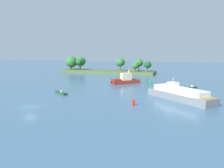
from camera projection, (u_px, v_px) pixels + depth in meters
name	position (u px, v px, depth m)	size (l,w,h in m)	color
ground_plane	(29.00, 107.00, 48.99)	(400.00, 400.00, 0.00)	#3D607F
treeline_island	(100.00, 67.00, 122.35)	(51.18, 12.89, 8.69)	#4C6038
fishing_skiff	(61.00, 93.00, 63.22)	(5.22, 3.93, 1.03)	#19472D
tugboat	(125.00, 80.00, 82.57)	(10.19, 9.64, 5.09)	maroon
white_riverboat	(180.00, 94.00, 55.63)	(17.18, 16.24, 5.56)	slate
small_motorboat	(191.00, 88.00, 72.21)	(3.77, 3.39, 1.04)	#19472D
channel_buoy_red	(133.00, 102.00, 50.03)	(0.70, 0.70, 1.90)	red
channel_buoy_green	(150.00, 82.00, 81.90)	(0.70, 0.70, 1.90)	green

